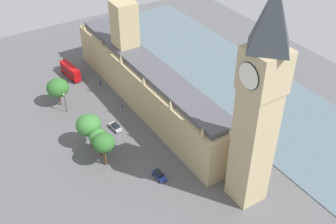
{
  "coord_description": "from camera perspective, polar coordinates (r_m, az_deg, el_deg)",
  "views": [
    {
      "loc": [
        51.43,
        95.72,
        77.33
      ],
      "look_at": [
        1.0,
        16.12,
        8.13
      ],
      "focal_mm": 44.55,
      "sensor_mm": 36.0,
      "label": 1
    }
  ],
  "objects": [
    {
      "name": "ground_plane",
      "position": [
        133.37,
        -3.35,
        0.78
      ],
      "size": [
        148.49,
        148.49,
        0.0
      ],
      "primitive_type": "plane",
      "color": "#565659"
    },
    {
      "name": "plane_tree_far_end",
      "position": [
        134.81,
        -14.86,
        3.2
      ],
      "size": [
        6.92,
        6.92,
        9.35
      ],
      "color": "brown",
      "rests_on": "ground"
    },
    {
      "name": "car_silver_under_trees",
      "position": [
        124.25,
        -7.22,
        -2.02
      ],
      "size": [
        2.23,
        4.9,
        1.74
      ],
      "rotation": [
        0.0,
        0.0,
        3.21
      ],
      "color": "#B7B7BC",
      "rests_on": "ground"
    },
    {
      "name": "street_lamp_leading",
      "position": [
        131.92,
        -13.96,
        1.68
      ],
      "size": [
        0.56,
        0.56,
        6.82
      ],
      "color": "black",
      "rests_on": "ground"
    },
    {
      "name": "plane_tree_by_river_gate",
      "position": [
        112.2,
        -9.55,
        -3.37
      ],
      "size": [
        4.98,
        4.98,
        8.81
      ],
      "color": "brown",
      "rests_on": "ground"
    },
    {
      "name": "pedestrian_trailing",
      "position": [
        145.07,
        -9.26,
        3.91
      ],
      "size": [
        0.71,
        0.68,
        1.7
      ],
      "rotation": [
        0.0,
        0.0,
        2.24
      ],
      "color": "navy",
      "rests_on": "ground"
    },
    {
      "name": "parliament_building",
      "position": [
        130.64,
        -3.0,
        4.24
      ],
      "size": [
        11.96,
        78.49,
        29.68
      ],
      "color": "tan",
      "rests_on": "ground"
    },
    {
      "name": "plane_tree_opposite_hall",
      "position": [
        108.5,
        -8.82,
        -4.19
      ],
      "size": [
        5.9,
        5.9,
        10.2
      ],
      "color": "brown",
      "rests_on": "ground"
    },
    {
      "name": "clock_tower",
      "position": [
        88.35,
        12.4,
        1.41
      ],
      "size": [
        8.23,
        8.23,
        54.18
      ],
      "color": "tan",
      "rests_on": "ground"
    },
    {
      "name": "pedestrian_kerbside",
      "position": [
        133.09,
        -6.3,
        0.92
      ],
      "size": [
        0.59,
        0.67,
        1.68
      ],
      "rotation": [
        0.0,
        0.0,
        5.98
      ],
      "color": "navy",
      "rests_on": "ground"
    },
    {
      "name": "double_decker_bus_corner",
      "position": [
        150.55,
        -13.21,
        5.51
      ],
      "size": [
        3.65,
        10.71,
        4.75
      ],
      "rotation": [
        0.0,
        0.0,
        0.11
      ],
      "color": "#B20C0F",
      "rests_on": "ground"
    },
    {
      "name": "river_thames",
      "position": [
        149.66,
        8.03,
        4.85
      ],
      "size": [
        36.18,
        133.64,
        0.25
      ],
      "primitive_type": "cube",
      "color": "slate",
      "rests_on": "ground"
    },
    {
      "name": "car_blue_near_tower",
      "position": [
        108.31,
        -1.23,
        -8.61
      ],
      "size": [
        2.02,
        4.58,
        1.74
      ],
      "rotation": [
        0.0,
        0.0,
        0.03
      ],
      "color": "navy",
      "rests_on": "ground"
    },
    {
      "name": "plane_tree_midblock",
      "position": [
        115.38,
        -10.81,
        -1.79
      ],
      "size": [
        6.94,
        6.94,
        10.35
      ],
      "color": "brown",
      "rests_on": "ground"
    }
  ]
}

